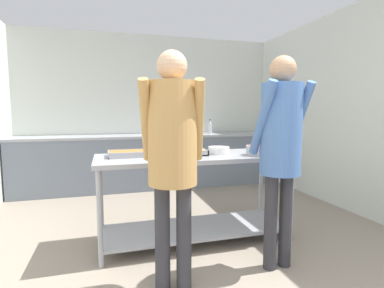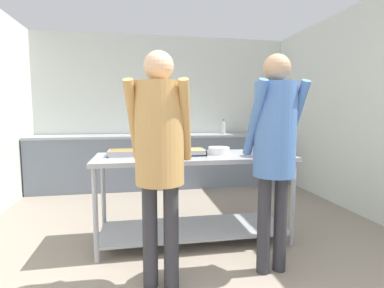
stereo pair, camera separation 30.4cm
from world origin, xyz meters
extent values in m
cube|color=silver|center=(0.00, 4.35, 1.32)|extent=(4.61, 0.06, 2.65)
cube|color=silver|center=(2.27, 2.18, 1.32)|extent=(0.06, 4.47, 2.65)
cube|color=slate|center=(0.00, 3.98, 0.43)|extent=(4.45, 0.62, 0.87)
cube|color=#9EA0A8|center=(0.00, 3.98, 0.89)|extent=(4.45, 0.65, 0.04)
cube|color=black|center=(-0.78, 3.98, 0.89)|extent=(0.54, 0.41, 0.02)
cube|color=#9EA0A8|center=(0.05, 1.70, 0.85)|extent=(1.92, 0.71, 0.04)
cube|color=#9EA0A8|center=(0.05, 1.70, 0.12)|extent=(1.84, 0.63, 0.02)
cylinder|color=#9EA0A8|center=(-0.86, 1.40, 0.41)|extent=(0.04, 0.04, 0.83)
cylinder|color=#9EA0A8|center=(0.96, 1.40, 0.41)|extent=(0.04, 0.04, 0.83)
cylinder|color=#9EA0A8|center=(-0.86, 2.01, 0.41)|extent=(0.04, 0.04, 0.83)
cylinder|color=#9EA0A8|center=(0.96, 2.01, 0.41)|extent=(0.04, 0.04, 0.83)
cube|color=#9EA0A8|center=(-0.53, 1.79, 0.88)|extent=(0.49, 0.27, 0.01)
cube|color=#9E6B33|center=(-0.53, 1.79, 0.90)|extent=(0.46, 0.25, 0.04)
cube|color=#9EA0A8|center=(-0.53, 1.66, 0.90)|extent=(0.49, 0.01, 0.05)
cube|color=#9EA0A8|center=(-0.53, 1.92, 0.90)|extent=(0.49, 0.01, 0.05)
cube|color=#9EA0A8|center=(-0.77, 1.79, 0.90)|extent=(0.01, 0.27, 0.05)
cube|color=#9EA0A8|center=(-0.29, 1.79, 0.90)|extent=(0.01, 0.27, 0.05)
cube|color=#9EA0A8|center=(-0.04, 1.75, 0.88)|extent=(0.42, 0.29, 0.01)
cube|color=gold|center=(-0.04, 1.75, 0.90)|extent=(0.40, 0.26, 0.04)
cube|color=#9EA0A8|center=(-0.04, 1.61, 0.90)|extent=(0.42, 0.01, 0.05)
cube|color=#9EA0A8|center=(-0.04, 1.88, 0.90)|extent=(0.42, 0.01, 0.05)
cube|color=#9EA0A8|center=(-0.25, 1.75, 0.90)|extent=(0.01, 0.29, 0.05)
cube|color=#9EA0A8|center=(0.16, 1.75, 0.90)|extent=(0.01, 0.29, 0.05)
cylinder|color=white|center=(0.31, 1.72, 0.88)|extent=(0.22, 0.22, 0.01)
cylinder|color=white|center=(0.31, 1.72, 0.89)|extent=(0.22, 0.22, 0.01)
cylinder|color=white|center=(0.31, 1.72, 0.90)|extent=(0.22, 0.22, 0.01)
cylinder|color=white|center=(0.31, 1.72, 0.91)|extent=(0.22, 0.22, 0.01)
cylinder|color=white|center=(0.31, 1.72, 0.92)|extent=(0.22, 0.22, 0.01)
cylinder|color=white|center=(0.31, 1.72, 0.94)|extent=(0.21, 0.21, 0.01)
cylinder|color=#9EA0A8|center=(0.67, 1.52, 0.92)|extent=(0.28, 0.28, 0.10)
cylinder|color=#B7472D|center=(0.67, 1.52, 0.96)|extent=(0.24, 0.24, 0.01)
cylinder|color=black|center=(0.88, 1.52, 0.95)|extent=(0.14, 0.02, 0.02)
cylinder|color=#2D2D33|center=(-0.41, 0.96, 0.39)|extent=(0.11, 0.11, 0.78)
cylinder|color=#2D2D33|center=(-0.26, 0.92, 0.39)|extent=(0.11, 0.11, 0.78)
cylinder|color=tan|center=(-0.52, 0.98, 1.23)|extent=(0.14, 0.33, 0.59)
cylinder|color=tan|center=(-0.16, 0.90, 1.23)|extent=(0.14, 0.33, 0.59)
cylinder|color=tan|center=(-0.34, 0.94, 1.14)|extent=(0.35, 0.35, 0.72)
sphere|color=tan|center=(-0.34, 0.94, 1.61)|extent=(0.21, 0.21, 0.21)
cylinder|color=#2D2D33|center=(0.49, 0.99, 0.40)|extent=(0.10, 0.10, 0.79)
cylinder|color=#2D2D33|center=(0.63, 1.00, 0.40)|extent=(0.10, 0.10, 0.79)
cylinder|color=#4770B2|center=(0.39, 0.98, 1.24)|extent=(0.09, 0.33, 0.59)
cylinder|color=#4770B2|center=(0.73, 1.01, 1.24)|extent=(0.09, 0.33, 0.59)
cylinder|color=#4770B2|center=(0.56, 1.00, 1.16)|extent=(0.32, 0.32, 0.73)
sphere|color=tan|center=(0.56, 1.00, 1.63)|extent=(0.21, 0.21, 0.21)
cylinder|color=silver|center=(1.03, 4.03, 0.99)|extent=(0.07, 0.07, 0.17)
cone|color=silver|center=(1.03, 4.03, 1.11)|extent=(0.06, 0.06, 0.07)
cylinder|color=black|center=(1.03, 4.03, 1.15)|extent=(0.03, 0.03, 0.02)
camera|label=1|loc=(-0.78, -1.10, 1.29)|focal=28.00mm
camera|label=2|loc=(-0.48, -1.17, 1.29)|focal=28.00mm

